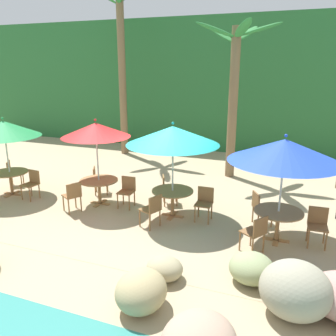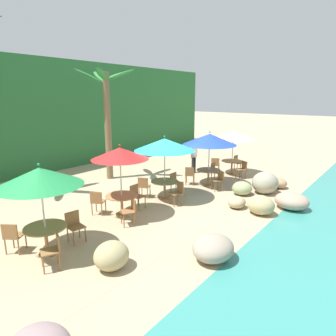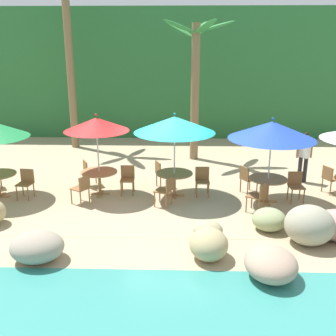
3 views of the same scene
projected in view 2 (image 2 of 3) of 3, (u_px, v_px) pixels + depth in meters
ground_plane at (165, 201)px, 11.85m from camera, size 120.00×120.00×0.00m
terrace_deck at (165, 201)px, 11.85m from camera, size 18.00×5.20×0.01m
foliage_backdrop at (38, 115)px, 16.55m from camera, size 28.00×2.40×6.00m
rock_seawall at (245, 203)px, 10.69m from camera, size 12.95×3.21×0.93m
umbrella_green at (40, 177)px, 7.46m from camera, size 2.13×2.13×2.44m
dining_table_green at (45, 231)px, 7.81m from camera, size 1.10×1.10×0.74m
chair_green_seaward at (74, 224)px, 8.47m from camera, size 0.47×0.48×0.87m
chair_green_inland at (13, 235)px, 7.81m from camera, size 0.59×0.59×0.87m
chair_green_left at (54, 248)px, 7.14m from camera, size 0.56×0.56×0.87m
umbrella_red at (120, 154)px, 9.92m from camera, size 1.92×1.92×2.51m
dining_table_red at (122, 199)px, 10.29m from camera, size 1.10×1.10×0.74m
chair_red_seaward at (136, 195)px, 11.03m from camera, size 0.44×0.44×0.87m
chair_red_inland at (97, 201)px, 10.37m from camera, size 0.57×0.57×0.87m
chair_red_left at (131, 210)px, 9.58m from camera, size 0.58×0.58×0.87m
umbrella_teal at (165, 145)px, 11.63m from camera, size 2.38×2.38×2.56m
dining_table_teal at (165, 184)px, 12.00m from camera, size 1.10×1.10×0.74m
chair_teal_seaward at (175, 181)px, 12.74m from camera, size 0.43×0.43×0.87m
chair_teal_inland at (144, 186)px, 12.14m from camera, size 0.56×0.56×0.87m
chair_teal_left at (178, 192)px, 11.36m from camera, size 0.55×0.55×0.87m
umbrella_blue at (210, 139)px, 13.47m from camera, size 2.44×2.44×2.51m
dining_table_blue at (208, 172)px, 13.83m from camera, size 1.10×1.10×0.74m
chair_blue_seaward at (215, 171)px, 14.58m from camera, size 0.44×0.45×0.87m
chair_blue_inland at (190, 174)px, 13.90m from camera, size 0.58×0.57×0.87m
chair_blue_left at (219, 179)px, 13.10m from camera, size 0.59×0.59×0.87m
umbrella_white at (233, 135)px, 15.42m from camera, size 2.20×2.20×2.37m
dining_table_white at (232, 163)px, 15.76m from camera, size 1.10×1.10×0.74m
chair_white_seaward at (237, 162)px, 16.48m from camera, size 0.42×0.43×0.87m
chair_white_inland at (215, 164)px, 15.90m from camera, size 0.56×0.56×0.87m
chair_white_left at (242, 168)px, 15.03m from camera, size 0.59×0.58×0.87m
palm_tree_second at (107, 108)px, 14.35m from camera, size 2.73×2.79×5.30m
waiter_in_white at (194, 155)px, 16.00m from camera, size 0.52×0.39×1.70m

